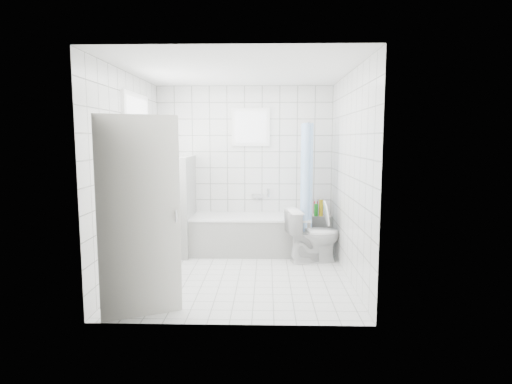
{
  "coord_description": "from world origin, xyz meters",
  "views": [
    {
      "loc": [
        0.36,
        -5.39,
        1.77
      ],
      "look_at": [
        0.21,
        0.35,
        1.05
      ],
      "focal_mm": 30.0,
      "sensor_mm": 36.0,
      "label": 1
    }
  ],
  "objects": [
    {
      "name": "wall_front",
      "position": [
        0.0,
        -1.5,
        1.3
      ],
      "size": [
        2.8,
        0.02,
        2.6
      ],
      "primitive_type": "cube",
      "color": "white",
      "rests_on": "ground"
    },
    {
      "name": "shower_curtain",
      "position": [
        0.95,
        0.97,
        1.1
      ],
      "size": [
        0.14,
        0.48,
        1.78
      ],
      "primitive_type": null,
      "color": "#539CF4",
      "rests_on": "curtain_rod"
    },
    {
      "name": "curtain_rod",
      "position": [
        0.95,
        1.1,
        2.0
      ],
      "size": [
        0.02,
        0.8,
        0.02
      ],
      "primitive_type": "cylinder",
      "rotation": [
        1.57,
        0.0,
        0.0
      ],
      "color": "silver",
      "rests_on": "wall_back"
    },
    {
      "name": "door",
      "position": [
        -0.89,
        -1.31,
        1.0
      ],
      "size": [
        0.74,
        0.37,
        2.0
      ],
      "primitive_type": "cube",
      "rotation": [
        0.0,
        0.0,
        -1.14
      ],
      "color": "silver",
      "rests_on": "ground"
    },
    {
      "name": "window_sill",
      "position": [
        -1.31,
        0.3,
        0.86
      ],
      "size": [
        0.18,
        1.02,
        0.08
      ],
      "primitive_type": "cube",
      "color": "white",
      "rests_on": "wall_left"
    },
    {
      "name": "ground",
      "position": [
        0.0,
        0.0,
        0.0
      ],
      "size": [
        3.0,
        3.0,
        0.0
      ],
      "primitive_type": "plane",
      "color": "white",
      "rests_on": "ground"
    },
    {
      "name": "window_left",
      "position": [
        -1.35,
        0.3,
        1.6
      ],
      "size": [
        0.01,
        0.9,
        1.4
      ],
      "primitive_type": "cube",
      "color": "white",
      "rests_on": "wall_left"
    },
    {
      "name": "tiled_ledge",
      "position": [
        1.2,
        1.38,
        0.28
      ],
      "size": [
        0.4,
        0.24,
        0.55
      ],
      "primitive_type": "cube",
      "color": "white",
      "rests_on": "ground"
    },
    {
      "name": "toilet",
      "position": [
        1.03,
        0.65,
        0.39
      ],
      "size": [
        0.84,
        0.59,
        0.78
      ],
      "primitive_type": "imported",
      "rotation": [
        0.0,
        0.0,
        1.79
      ],
      "color": "white",
      "rests_on": "ground"
    },
    {
      "name": "window_back",
      "position": [
        0.1,
        1.46,
        1.95
      ],
      "size": [
        0.5,
        0.01,
        0.5
      ],
      "primitive_type": "cube",
      "color": "white",
      "rests_on": "wall_back"
    },
    {
      "name": "ledge_bottles",
      "position": [
        1.19,
        1.34,
        0.67
      ],
      "size": [
        0.16,
        0.16,
        0.26
      ],
      "color": "#1624B6",
      "rests_on": "tiled_ledge"
    },
    {
      "name": "partition_wall",
      "position": [
        -0.87,
        1.07,
        0.75
      ],
      "size": [
        0.15,
        0.85,
        1.5
      ],
      "primitive_type": "cube",
      "color": "white",
      "rests_on": "ground"
    },
    {
      "name": "tub_faucet",
      "position": [
        0.2,
        1.46,
        0.85
      ],
      "size": [
        0.18,
        0.06,
        0.06
      ],
      "primitive_type": "cube",
      "color": "silver",
      "rests_on": "wall_back"
    },
    {
      "name": "wall_back",
      "position": [
        0.0,
        1.5,
        1.3
      ],
      "size": [
        2.8,
        0.02,
        2.6
      ],
      "primitive_type": "cube",
      "color": "white",
      "rests_on": "ground"
    },
    {
      "name": "wall_left",
      "position": [
        -1.4,
        0.0,
        1.3
      ],
      "size": [
        0.02,
        3.0,
        2.6
      ],
      "primitive_type": "cube",
      "color": "white",
      "rests_on": "ground"
    },
    {
      "name": "wall_right",
      "position": [
        1.4,
        0.0,
        1.3
      ],
      "size": [
        0.02,
        3.0,
        2.6
      ],
      "primitive_type": "cube",
      "color": "white",
      "rests_on": "ground"
    },
    {
      "name": "ceiling",
      "position": [
        0.0,
        0.0,
        2.6
      ],
      "size": [
        3.0,
        3.0,
        0.0
      ],
      "primitive_type": "plane",
      "rotation": [
        3.14,
        0.0,
        0.0
      ],
      "color": "white",
      "rests_on": "ground"
    },
    {
      "name": "sill_bottles",
      "position": [
        -1.3,
        0.24,
        1.02
      ],
      "size": [
        0.18,
        0.78,
        0.29
      ],
      "color": "#30A5D9",
      "rests_on": "window_sill"
    },
    {
      "name": "bathtub",
      "position": [
        0.1,
        1.12,
        0.29
      ],
      "size": [
        1.81,
        0.77,
        0.58
      ],
      "color": "white",
      "rests_on": "ground"
    }
  ]
}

